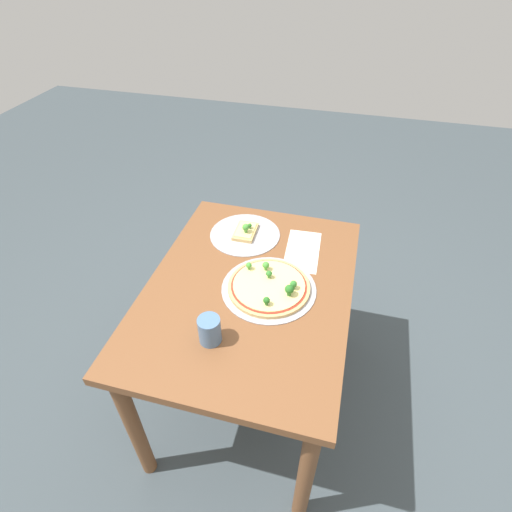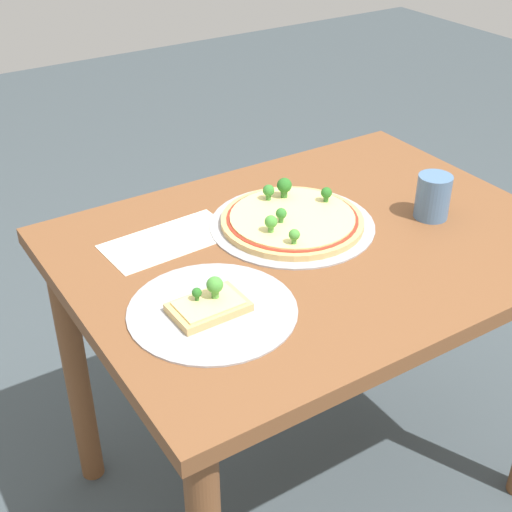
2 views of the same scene
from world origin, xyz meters
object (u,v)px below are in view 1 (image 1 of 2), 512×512
(pizza_tray_slice, at_px, (245,233))
(drinking_cup, at_px, (210,330))
(pizza_tray_whole, at_px, (269,286))
(dining_table, at_px, (249,306))

(pizza_tray_slice, distance_m, drinking_cup, 0.60)
(pizza_tray_whole, bearing_deg, dining_table, -86.24)
(pizza_tray_whole, xyz_separation_m, drinking_cup, (0.29, -0.14, 0.04))
(pizza_tray_whole, xyz_separation_m, pizza_tray_slice, (-0.31, -0.19, -0.00))
(pizza_tray_slice, bearing_deg, pizza_tray_whole, 30.80)
(dining_table, bearing_deg, drinking_cup, -11.41)
(dining_table, distance_m, drinking_cup, 0.33)
(drinking_cup, bearing_deg, dining_table, 168.59)
(dining_table, xyz_separation_m, drinking_cup, (0.28, -0.06, 0.17))
(pizza_tray_whole, bearing_deg, pizza_tray_slice, -149.20)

